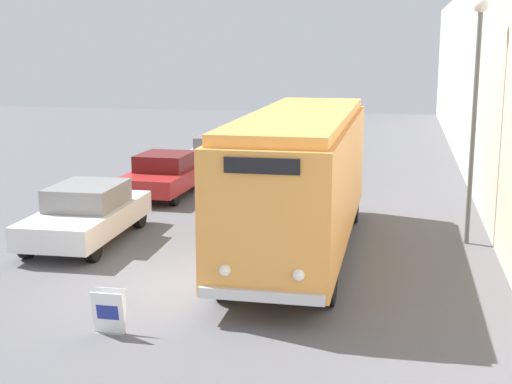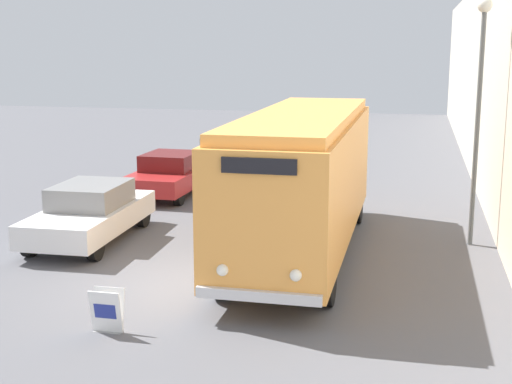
% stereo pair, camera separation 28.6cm
% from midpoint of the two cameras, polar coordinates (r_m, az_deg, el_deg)
% --- Properties ---
extents(ground_plane, '(80.00, 80.00, 0.00)m').
position_cam_midpoint_polar(ground_plane, '(15.40, -7.18, -7.47)').
color(ground_plane, '#56565B').
extents(building_wall_right, '(0.30, 60.00, 7.39)m').
position_cam_midpoint_polar(building_wall_right, '(23.90, 17.57, 7.97)').
color(building_wall_right, beige).
rests_on(building_wall_right, ground_plane).
extents(vintage_bus, '(2.44, 9.74, 3.47)m').
position_cam_midpoint_polar(vintage_bus, '(17.16, 3.10, 1.33)').
color(vintage_bus, black).
rests_on(vintage_bus, ground_plane).
extents(sign_board, '(0.58, 0.30, 0.79)m').
position_cam_midpoint_polar(sign_board, '(13.08, -12.27, -9.40)').
color(sign_board, gray).
rests_on(sign_board, ground_plane).
extents(streetlamp, '(0.36, 0.36, 6.14)m').
position_cam_midpoint_polar(streetlamp, '(18.53, 16.76, 8.05)').
color(streetlamp, '#595E60').
rests_on(streetlamp, ground_plane).
extents(parked_car_near, '(2.07, 4.71, 1.50)m').
position_cam_midpoint_polar(parked_car_near, '(19.00, -13.79, -1.65)').
color(parked_car_near, black).
rests_on(parked_car_near, ground_plane).
extents(parked_car_mid, '(2.05, 4.24, 1.43)m').
position_cam_midpoint_polar(parked_car_mid, '(24.31, -7.66, 1.41)').
color(parked_car_mid, black).
rests_on(parked_car_mid, ground_plane).
extents(parked_car_far, '(2.14, 4.47, 1.39)m').
position_cam_midpoint_polar(parked_car_far, '(29.16, -3.50, 3.22)').
color(parked_car_far, black).
rests_on(parked_car_far, ground_plane).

